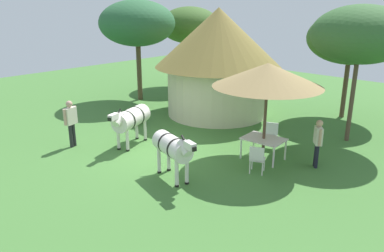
# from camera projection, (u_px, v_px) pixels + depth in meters

# --- Properties ---
(ground_plane) EXTENTS (36.00, 36.00, 0.00)m
(ground_plane) POSITION_uv_depth(u_px,v_px,m) (156.00, 150.00, 13.53)
(ground_plane) COLOR #427534
(thatched_hut) EXTENTS (5.69, 5.69, 4.81)m
(thatched_hut) POSITION_uv_depth(u_px,v_px,m) (218.00, 57.00, 17.11)
(thatched_hut) COLOR beige
(thatched_hut) RESTS_ON ground_plane
(shade_umbrella) EXTENTS (3.50, 3.50, 3.22)m
(shade_umbrella) POSITION_uv_depth(u_px,v_px,m) (268.00, 75.00, 11.90)
(shade_umbrella) COLOR brown
(shade_umbrella) RESTS_ON ground_plane
(patio_dining_table) EXTENTS (1.38, 1.04, 0.74)m
(patio_dining_table) POSITION_uv_depth(u_px,v_px,m) (264.00, 141.00, 12.58)
(patio_dining_table) COLOR silver
(patio_dining_table) RESTS_ON ground_plane
(patio_chair_east_end) EXTENTS (0.57, 0.56, 0.90)m
(patio_chair_east_end) POSITION_uv_depth(u_px,v_px,m) (257.00, 158.00, 11.55)
(patio_chair_east_end) COLOR white
(patio_chair_east_end) RESTS_ON ground_plane
(patio_chair_west_end) EXTENTS (0.56, 0.54, 0.90)m
(patio_chair_west_end) POSITION_uv_depth(u_px,v_px,m) (271.00, 134.00, 13.67)
(patio_chair_west_end) COLOR white
(patio_chair_west_end) RESTS_ON ground_plane
(guest_beside_umbrella) EXTENTS (0.41, 0.47, 1.57)m
(guest_beside_umbrella) POSITION_uv_depth(u_px,v_px,m) (318.00, 139.00, 11.88)
(guest_beside_umbrella) COLOR black
(guest_beside_umbrella) RESTS_ON ground_plane
(standing_watcher) EXTENTS (0.33, 0.59, 1.72)m
(standing_watcher) POSITION_uv_depth(u_px,v_px,m) (71.00, 119.00, 13.58)
(standing_watcher) COLOR #232427
(standing_watcher) RESTS_ON ground_plane
(striped_lounge_chair) EXTENTS (0.97, 0.91, 0.59)m
(striped_lounge_chair) POSITION_uv_depth(u_px,v_px,m) (131.00, 119.00, 16.22)
(striped_lounge_chair) COLOR #CB4445
(striped_lounge_chair) RESTS_ON ground_plane
(zebra_nearest_camera) EXTENTS (2.06, 0.96, 1.55)m
(zebra_nearest_camera) POSITION_uv_depth(u_px,v_px,m) (173.00, 147.00, 11.05)
(zebra_nearest_camera) COLOR silver
(zebra_nearest_camera) RESTS_ON ground_plane
(zebra_by_umbrella) EXTENTS (1.15, 2.19, 1.55)m
(zebra_by_umbrella) POSITION_uv_depth(u_px,v_px,m) (131.00, 119.00, 13.71)
(zebra_by_umbrella) COLOR silver
(zebra_by_umbrella) RESTS_ON ground_plane
(acacia_tree_behind_hut) EXTENTS (3.75, 3.75, 4.67)m
(acacia_tree_behind_hut) POSITION_uv_depth(u_px,v_px,m) (351.00, 38.00, 16.37)
(acacia_tree_behind_hut) COLOR brown
(acacia_tree_behind_hut) RESTS_ON ground_plane
(acacia_tree_right_background) EXTENTS (3.88, 3.88, 5.16)m
(acacia_tree_right_background) POSITION_uv_depth(u_px,v_px,m) (137.00, 23.00, 19.37)
(acacia_tree_right_background) COLOR brown
(acacia_tree_right_background) RESTS_ON ground_plane
(acacia_tree_left_background) EXTENTS (3.57, 3.57, 4.78)m
(acacia_tree_left_background) POSITION_uv_depth(u_px,v_px,m) (190.00, 25.00, 22.73)
(acacia_tree_left_background) COLOR #4E4938
(acacia_tree_left_background) RESTS_ON ground_plane
(acacia_tree_far_lawn) EXTENTS (3.42, 3.42, 4.97)m
(acacia_tree_far_lawn) POSITION_uv_depth(u_px,v_px,m) (361.00, 35.00, 13.29)
(acacia_tree_far_lawn) COLOR brown
(acacia_tree_far_lawn) RESTS_ON ground_plane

